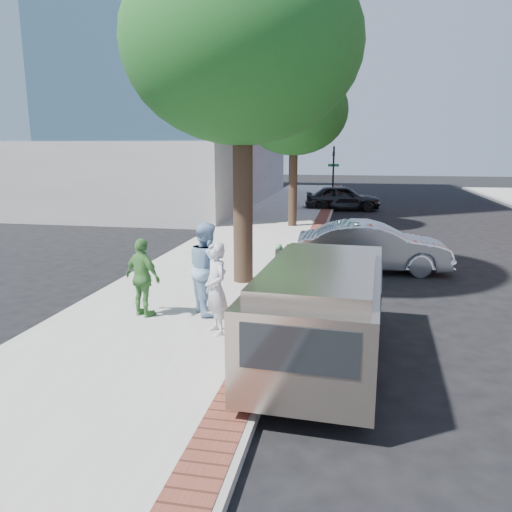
% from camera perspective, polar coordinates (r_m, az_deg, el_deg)
% --- Properties ---
extents(ground, '(120.00, 120.00, 0.00)m').
position_cam_1_polar(ground, '(11.76, -0.60, -6.06)').
color(ground, black).
rests_on(ground, ground).
extents(sidewalk, '(5.00, 60.00, 0.15)m').
position_cam_1_polar(sidewalk, '(19.64, -0.16, 1.64)').
color(sidewalk, '#9E9991').
rests_on(sidewalk, ground).
extents(brick_strip, '(0.60, 60.00, 0.01)m').
position_cam_1_polar(brick_strip, '(19.32, 6.25, 1.63)').
color(brick_strip, brown).
rests_on(brick_strip, sidewalk).
extents(curb, '(0.10, 60.00, 0.15)m').
position_cam_1_polar(curb, '(19.31, 7.28, 1.35)').
color(curb, gray).
rests_on(curb, ground).
extents(office_tower, '(18.00, 22.00, 24.00)m').
position_cam_1_polar(office_tower, '(37.23, -14.82, 24.77)').
color(office_tower, slate).
rests_on(office_tower, ground).
extents(office_base, '(18.20, 22.20, 4.00)m').
position_cam_1_polar(office_base, '(36.33, -13.96, 9.23)').
color(office_base, gray).
rests_on(office_base, ground).
extents(signal_near, '(0.70, 0.15, 3.80)m').
position_cam_1_polar(signal_near, '(32.99, 8.83, 9.61)').
color(signal_near, black).
rests_on(signal_near, ground).
extents(tree_near, '(6.00, 6.00, 8.51)m').
position_cam_1_polar(tree_near, '(13.38, -1.60, 22.94)').
color(tree_near, black).
rests_on(tree_near, sidewalk).
extents(tree_far, '(4.80, 4.80, 7.14)m').
position_cam_1_polar(tree_far, '(23.15, 4.37, 16.20)').
color(tree_far, black).
rests_on(tree_far, sidewalk).
extents(parking_meter, '(0.12, 0.32, 1.47)m').
position_cam_1_polar(parking_meter, '(11.02, 2.63, -0.81)').
color(parking_meter, gray).
rests_on(parking_meter, sidewalk).
extents(person_gray, '(0.75, 0.78, 1.80)m').
position_cam_1_polar(person_gray, '(9.62, -4.60, -3.73)').
color(person_gray, '#B6B6BB').
rests_on(person_gray, sidewalk).
extents(person_officer, '(1.17, 1.23, 2.00)m').
position_cam_1_polar(person_officer, '(10.84, -5.63, -1.38)').
color(person_officer, '#85ACCE').
rests_on(person_officer, sidewalk).
extents(person_green, '(1.08, 0.80, 1.70)m').
position_cam_1_polar(person_green, '(10.86, -12.81, -2.43)').
color(person_green, '#498C3F').
rests_on(person_green, sidewalk).
extents(sedan_silver, '(4.64, 1.87, 1.50)m').
position_cam_1_polar(sedan_silver, '(15.59, 13.21, 1.04)').
color(sedan_silver, silver).
rests_on(sedan_silver, ground).
extents(bg_car, '(4.63, 2.25, 1.52)m').
position_cam_1_polar(bg_car, '(30.69, 9.86, 6.59)').
color(bg_car, black).
rests_on(bg_car, ground).
extents(van, '(2.16, 5.08, 1.84)m').
position_cam_1_polar(van, '(8.76, 7.60, -5.72)').
color(van, gray).
rests_on(van, ground).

